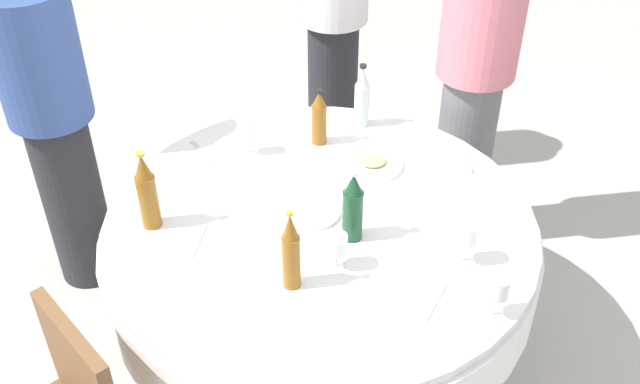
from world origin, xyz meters
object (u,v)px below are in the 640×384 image
Objects in this scene: bottle_amber_far at (319,118)px; bottle_amber_near at (147,192)px; person_left at (53,121)px; plate_front at (372,164)px; bottle_dark_green_left at (353,207)px; plate_inner at (309,210)px; wine_glass_west at (337,244)px; wine_glass_near at (498,288)px; dining_table at (320,249)px; wine_glass_far at (466,236)px; person_south at (333,23)px; wine_glass_east at (248,131)px; bottle_clear_rear at (362,98)px; person_rear at (473,85)px; bottle_amber_south at (291,252)px.

bottle_amber_near is at bearing 46.32° from bottle_amber_far.
plate_front is at bearing -72.97° from person_left.
bottle_amber_near reaches higher than bottle_dark_green_left.
bottle_amber_near is 0.57m from plate_inner.
wine_glass_west is (-0.12, 0.73, -0.02)m from bottle_amber_far.
bottle_amber_far is at bearing -56.05° from wine_glass_near.
dining_table is 6.42× the size of bottle_amber_far.
wine_glass_far is 0.10× the size of person_south.
wine_glass_east is at bearing -51.04° from dining_table.
person_south reaches higher than dining_table.
wine_glass_west is at bearing 79.92° from plate_front.
wine_glass_near is (-0.61, 0.91, 0.00)m from bottle_amber_far.
wine_glass_near reaches higher than plate_front.
wine_glass_near reaches higher than plate_inner.
bottle_clear_rear is 1.26m from person_left.
wine_glass_near is (-0.45, 0.33, -0.01)m from bottle_dark_green_left.
plate_inner is (0.16, -0.13, -0.12)m from bottle_dark_green_left.
bottle_amber_far reaches higher than plate_inner.
wine_glass_west is at bearing -80.53° from person_rear.
person_south reaches higher than bottle_amber_far.
person_rear is (-0.91, -0.45, -0.01)m from wine_glass_east.
wine_glass_east is (0.25, -0.73, -0.04)m from bottle_amber_south.
person_south is at bearing -105.10° from wine_glass_east.
wine_glass_east is (0.88, -0.81, -0.01)m from wine_glass_near.
wine_glass_east reaches higher than plate_front.
bottle_amber_south is 0.58m from bottle_amber_near.
wine_glass_far is at bearing -164.36° from bottle_amber_south.
person_rear is at bearing -41.91° from person_south.
bottle_amber_far is at bearing -115.82° from person_rear.
bottle_dark_green_left is 0.56m from wine_glass_near.
bottle_clear_rear is 0.50m from wine_glass_east.
wine_glass_east is (0.27, 0.10, -0.01)m from bottle_amber_far.
person_south is at bearing 175.34° from person_rear.
wine_glass_east is 1.03m from person_south.
plate_inner is (0.61, -0.46, -0.11)m from wine_glass_near.
wine_glass_near is at bearing -73.18° from person_south.
bottle_amber_south is 2.27× the size of wine_glass_west.
bottle_amber_near is at bearing -0.67° from bottle_dark_green_left.
plate_front is at bearing 174.02° from wine_glass_east.
bottle_dark_green_left is 0.18× the size of person_left.
dining_table is at bearing -20.03° from wine_glass_far.
bottle_amber_near is 1.20m from wine_glass_near.
bottle_amber_south reaches higher than dining_table.
wine_glass_near is at bearing 107.58° from wine_glass_far.
person_south is at bearing -71.20° from wine_glass_near.
person_left is at bearing -140.01° from person_south.
bottle_clear_rear is at bearing -100.72° from bottle_amber_south.
wine_glass_near reaches higher than wine_glass_east.
bottle_amber_south is at bearing 53.94° from bottle_dark_green_left.
person_south is (-0.27, -1.00, 0.00)m from wine_glass_east.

